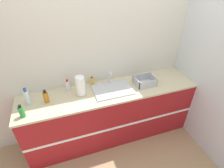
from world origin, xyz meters
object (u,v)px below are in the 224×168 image
paper_towel_roll (81,86)px  dish_rack (145,82)px  bottle_amber (46,97)px  bottle_white_spray (68,86)px  bottle_clear (27,97)px  bottle_green (22,112)px  sink (113,89)px  soap_dispenser (92,81)px

paper_towel_roll → dish_rack: (0.93, -0.05, -0.10)m
dish_rack → bottle_amber: (-1.38, 0.04, 0.04)m
bottle_amber → bottle_white_spray: bearing=30.2°
dish_rack → bottle_white_spray: bottle_white_spray is taller
paper_towel_roll → bottle_amber: 0.45m
paper_towel_roll → bottle_clear: (-0.66, 0.02, -0.04)m
bottle_green → bottle_amber: (0.27, 0.18, 0.01)m
paper_towel_roll → dish_rack: size_ratio=0.97×
bottle_amber → sink: bearing=-1.3°
dish_rack → bottle_clear: bottle_clear is taller
bottle_white_spray → bottle_green: (-0.56, -0.35, -0.00)m
sink → paper_towel_roll: paper_towel_roll is taller
bottle_white_spray → bottle_clear: 0.53m
paper_towel_roll → bottle_green: (-0.72, -0.20, -0.07)m
bottle_white_spray → soap_dispenser: bottle_white_spray is taller
paper_towel_roll → bottle_white_spray: 0.23m
dish_rack → bottle_amber: bearing=178.5°
bottle_amber → bottle_clear: 0.22m
paper_towel_roll → bottle_amber: size_ratio=1.55×
dish_rack → bottle_clear: size_ratio=1.21×
paper_towel_roll → soap_dispenser: 0.28m
soap_dispenser → bottle_green: bearing=-157.1°
bottle_green → soap_dispenser: 0.99m
paper_towel_roll → bottle_clear: paper_towel_roll is taller
sink → bottle_green: bearing=-171.9°
sink → bottle_amber: (-0.88, 0.02, 0.06)m
bottle_amber → soap_dispenser: 0.67m
bottle_white_spray → bottle_clear: size_ratio=0.75×
sink → bottle_white_spray: sink is taller
bottle_amber → bottle_clear: bottle_clear is taller
paper_towel_roll → soap_dispenser: bearing=44.4°
bottle_green → bottle_clear: 0.23m
sink → dish_rack: bearing=-1.8°
soap_dispenser → bottle_clear: bearing=-169.0°
bottle_amber → paper_towel_roll: bearing=1.5°
sink → bottle_green: sink is taller
bottle_clear → soap_dispenser: 0.87m
bottle_green → bottle_white_spray: bearing=32.2°
sink → bottle_clear: bottle_clear is taller
paper_towel_roll → bottle_clear: bearing=178.1°
bottle_white_spray → bottle_amber: bottle_amber is taller
sink → paper_towel_roll: 0.45m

